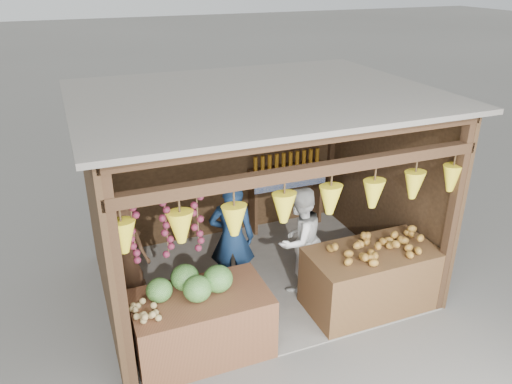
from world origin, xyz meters
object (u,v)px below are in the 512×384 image
man_standing (232,238)px  vendor_seated (125,247)px  counter_left (202,324)px  counter_right (370,279)px  woman_standing (299,240)px

man_standing → vendor_seated: 1.35m
counter_left → vendor_seated: (-0.62, 1.14, 0.50)m
counter_left → vendor_seated: size_ratio=1.27×
counter_left → man_standing: size_ratio=0.93×
man_standing → vendor_seated: man_standing is taller
counter_left → vendor_seated: bearing=118.7°
counter_right → woman_standing: (-0.66, 0.72, 0.33)m
woman_standing → vendor_seated: (-2.19, 0.41, 0.14)m
counter_left → woman_standing: (1.56, 0.73, 0.36)m
counter_left → woman_standing: bearing=25.0°
counter_right → vendor_seated: size_ratio=1.36×
man_standing → woman_standing: (0.85, -0.25, -0.07)m
man_standing → counter_left: bearing=73.6°
counter_left → counter_right: size_ratio=0.93×
counter_right → vendor_seated: vendor_seated is taller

